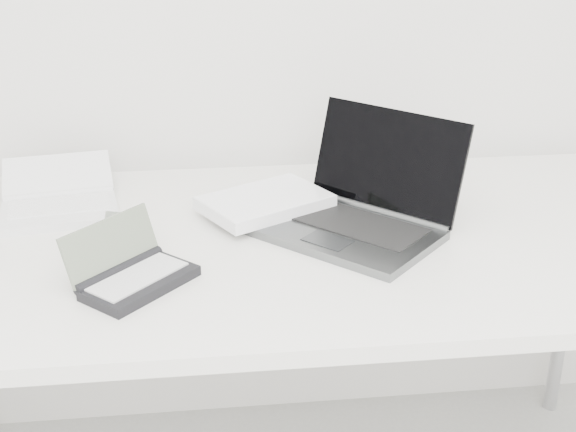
{
  "coord_description": "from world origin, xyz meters",
  "views": [
    {
      "loc": [
        -0.19,
        0.16,
        1.38
      ],
      "look_at": [
        -0.03,
        1.51,
        0.79
      ],
      "focal_mm": 50.0,
      "sensor_mm": 36.0,
      "label": 1
    }
  ],
  "objects": [
    {
      "name": "palmtop_charcoal",
      "position": [
        -0.31,
        1.39,
        0.75
      ],
      "size": [
        0.23,
        0.23,
        0.1
      ],
      "rotation": [
        0.0,
        0.0,
        0.81
      ],
      "color": "black",
      "rests_on": "desk"
    },
    {
      "name": "desk",
      "position": [
        0.0,
        1.55,
        0.68
      ],
      "size": [
        1.6,
        0.8,
        0.73
      ],
      "color": "white",
      "rests_on": "ground"
    },
    {
      "name": "netbook_open_white",
      "position": [
        -0.48,
        1.74,
        0.75
      ],
      "size": [
        0.27,
        0.33,
        0.06
      ],
      "rotation": [
        0.0,
        0.0,
        0.16
      ],
      "color": "white",
      "rests_on": "desk"
    },
    {
      "name": "laptop_large",
      "position": [
        0.06,
        1.6,
        0.76
      ],
      "size": [
        0.53,
        0.44,
        0.21
      ],
      "rotation": [
        0.0,
        0.0,
        -0.77
      ],
      "color": "#575A5C",
      "rests_on": "desk"
    },
    {
      "name": "pda_silver",
      "position": [
        -0.34,
        1.52,
        0.74
      ],
      "size": [
        0.1,
        0.12,
        0.06
      ],
      "rotation": [
        0.0,
        0.0,
        -0.28
      ],
      "color": "white",
      "rests_on": "desk"
    }
  ]
}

